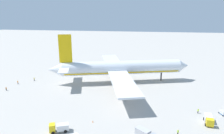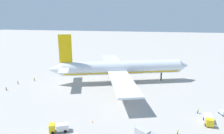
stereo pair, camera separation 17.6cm
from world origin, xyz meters
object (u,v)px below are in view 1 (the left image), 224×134
ground_worker_3 (178,132)px  traffic_cone_2 (70,62)px  traffic_cone_3 (93,121)px  traffic_cone_1 (73,64)px  airliner (120,68)px  ground_worker_5 (6,89)px  traffic_cone_0 (132,63)px  ground_worker_0 (198,111)px  service_truck_5 (209,119)px  ground_worker_1 (34,79)px  ground_worker_2 (18,82)px  service_truck_0 (59,127)px  baggage_cart_0 (111,59)px  baggage_cart_1 (223,113)px

ground_worker_3 → traffic_cone_2: ground_worker_3 is taller
ground_worker_3 → traffic_cone_3: (-25.46, 2.49, -0.60)m
traffic_cone_1 → traffic_cone_3: 77.34m
airliner → traffic_cone_3: size_ratio=128.50×
airliner → traffic_cone_3: airliner is taller
ground_worker_5 → traffic_cone_0: 79.65m
ground_worker_0 → service_truck_5: bearing=-75.0°
airliner → service_truck_5: 48.08m
ground_worker_1 → service_truck_5: bearing=-20.7°
service_truck_5 → ground_worker_2: size_ratio=3.44×
ground_worker_0 → traffic_cone_3: bearing=-160.3°
airliner → traffic_cone_1: airliner is taller
ground_worker_3 → traffic_cone_0: ground_worker_3 is taller
airliner → traffic_cone_3: bearing=-93.9°
ground_worker_1 → traffic_cone_3: 53.10m
ground_worker_5 → ground_worker_1: bearing=71.3°
ground_worker_3 → ground_worker_5: bearing=162.5°
service_truck_0 → ground_worker_5: service_truck_0 is taller
traffic_cone_2 → service_truck_5: bearing=-44.0°
traffic_cone_0 → traffic_cone_2: 43.54m
service_truck_5 → service_truck_0: bearing=-164.1°
baggage_cart_0 → ground_worker_5: (-34.56, -69.45, -0.00)m
ground_worker_5 → ground_worker_3: bearing=-17.5°
ground_worker_3 → traffic_cone_3: ground_worker_3 is taller
airliner → baggage_cart_1: bearing=-35.1°
airliner → baggage_cart_0: airliner is taller
service_truck_5 → traffic_cone_3: 36.20m
traffic_cone_3 → service_truck_5: bearing=9.1°
service_truck_5 → traffic_cone_0: service_truck_5 is taller
ground_worker_2 → traffic_cone_0: 73.32m
ground_worker_0 → traffic_cone_3: size_ratio=3.18×
ground_worker_2 → traffic_cone_1: size_ratio=3.19×
baggage_cart_0 → ground_worker_0: 89.16m
baggage_cart_1 → ground_worker_2: bearing=169.8°
traffic_cone_0 → traffic_cone_3: (-5.45, -81.14, 0.00)m
traffic_cone_3 → traffic_cone_0: bearing=86.2°
airliner → ground_worker_2: (-48.35, -11.78, -6.38)m
ground_worker_0 → traffic_cone_0: size_ratio=3.18×
baggage_cart_1 → baggage_cart_0: bearing=124.6°
ground_worker_0 → traffic_cone_2: 96.59m
baggage_cart_0 → ground_worker_3: 98.64m
ground_worker_5 → traffic_cone_1: ground_worker_5 is taller
ground_worker_2 → ground_worker_5: bearing=-88.6°
baggage_cart_1 → traffic_cone_2: size_ratio=6.03×
ground_worker_1 → traffic_cone_1: (7.28, 35.44, -0.61)m
ground_worker_1 → traffic_cone_1: size_ratio=3.15×
service_truck_0 → baggage_cart_1: service_truck_0 is taller
baggage_cart_1 → ground_worker_3: size_ratio=1.92×
ground_worker_0 → ground_worker_1: bearing=163.3°
traffic_cone_1 → traffic_cone_2: size_ratio=1.00×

